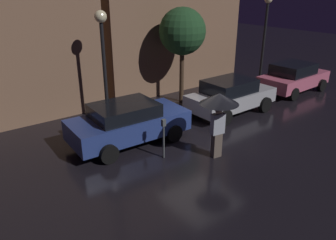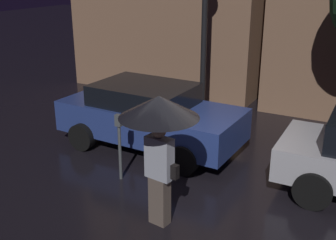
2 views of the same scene
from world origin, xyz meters
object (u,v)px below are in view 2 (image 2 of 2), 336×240
parked_car_blue (149,115)px  pedestrian_with_umbrella (159,121)px  parking_meter (119,140)px  street_lamp_near (205,1)px

parked_car_blue → pedestrian_with_umbrella: bearing=-54.4°
parked_car_blue → pedestrian_with_umbrella: (1.70, -2.54, 0.97)m
parking_meter → street_lamp_near: 4.40m
pedestrian_with_umbrella → street_lamp_near: size_ratio=0.50×
street_lamp_near → parking_meter: bearing=-90.0°
pedestrian_with_umbrella → street_lamp_near: bearing=114.8°
street_lamp_near → pedestrian_with_umbrella: bearing=-73.7°
parked_car_blue → street_lamp_near: (0.32, 2.16, 2.31)m
parking_meter → street_lamp_near: bearing=90.0°
parking_meter → pedestrian_with_umbrella: bearing=-33.9°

